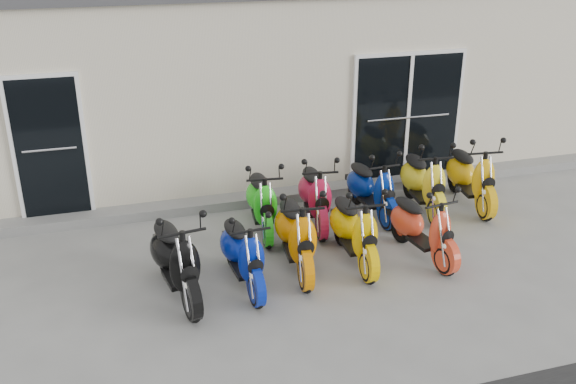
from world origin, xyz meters
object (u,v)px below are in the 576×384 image
scooter_back_blue (372,181)px  scooter_back_green (262,194)px  scooter_back_red (315,187)px  scooter_front_black (175,249)px  scooter_back_yellow (424,174)px  scooter_front_red (423,219)px  scooter_front_orange_a (296,225)px  scooter_front_orange_b (354,221)px  scooter_back_extra (472,168)px  scooter_front_blue (242,245)px

scooter_back_blue → scooter_back_green: bearing=175.9°
scooter_back_red → scooter_back_blue: 0.93m
scooter_back_green → scooter_back_blue: size_ratio=1.02×
scooter_front_black → scooter_back_yellow: scooter_front_black is taller
scooter_front_red → scooter_back_red: bearing=119.0°
scooter_front_orange_a → scooter_front_orange_b: 0.80m
scooter_front_red → scooter_back_yellow: bearing=54.0°
scooter_front_red → scooter_back_extra: size_ratio=0.90×
scooter_front_orange_b → scooter_front_red: size_ratio=1.06×
scooter_back_yellow → scooter_back_extra: size_ratio=1.00×
scooter_back_blue → scooter_back_yellow: bearing=-9.2°
scooter_front_orange_b → scooter_front_blue: bearing=-171.5°
scooter_front_black → scooter_front_orange_b: (2.40, 0.17, -0.04)m
scooter_front_blue → scooter_back_green: (0.62, 1.45, 0.02)m
scooter_front_orange_b → scooter_back_blue: scooter_front_orange_b is taller
scooter_front_red → scooter_front_black: bearing=172.6°
scooter_front_orange_a → scooter_back_red: scooter_front_orange_a is taller
scooter_front_red → scooter_back_red: size_ratio=0.95×
scooter_back_green → scooter_front_red: bearing=-30.2°
scooter_front_orange_b → scooter_front_red: scooter_front_orange_b is taller
scooter_front_black → scooter_front_red: scooter_front_black is taller
scooter_back_red → scooter_back_blue: bearing=10.3°
scooter_back_blue → scooter_back_extra: bearing=-6.9°
scooter_front_orange_b → scooter_back_green: size_ratio=1.02×
scooter_back_red → scooter_back_extra: bearing=7.8°
scooter_front_orange_b → scooter_back_blue: 1.53m
scooter_front_blue → scooter_back_blue: (2.38, 1.46, 0.01)m
scooter_front_orange_b → scooter_back_extra: bearing=28.5°
scooter_front_orange_b → scooter_back_green: (-0.94, 1.28, -0.01)m
scooter_front_black → scooter_front_blue: size_ratio=1.12×
scooter_front_orange_b → scooter_back_blue: bearing=60.4°
scooter_back_yellow → scooter_front_black: bearing=-154.2°
scooter_front_blue → scooter_back_extra: bearing=15.1°
scooter_back_yellow → scooter_front_orange_a: bearing=-147.8°
scooter_front_orange_b → scooter_front_black: bearing=-173.4°
scooter_back_yellow → scooter_back_red: bearing=-174.6°
scooter_back_blue → scooter_front_black: bearing=-160.0°
scooter_front_red → scooter_front_orange_b: bearing=163.7°
scooter_front_orange_a → scooter_back_green: (-0.15, 1.22, -0.04)m
scooter_front_black → scooter_front_orange_a: size_ratio=1.01×
scooter_back_green → scooter_back_red: bearing=6.0°
scooter_front_red → scooter_back_extra: scooter_back_extra is taller
scooter_front_orange_a → scooter_back_green: bearing=102.5°
scooter_front_blue → scooter_front_orange_a: bearing=12.5°
scooter_front_orange_a → scooter_back_red: bearing=66.4°
scooter_back_green → scooter_back_yellow: bearing=5.6°
scooter_front_orange_a → scooter_back_blue: size_ratio=1.09×
scooter_front_black → scooter_front_blue: (0.83, 0.01, -0.07)m
scooter_front_orange_b → scooter_back_extra: (2.52, 1.23, 0.03)m
scooter_back_extra → scooter_front_red: bearing=-132.3°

